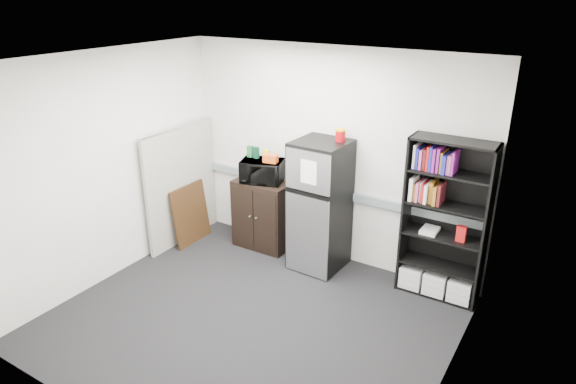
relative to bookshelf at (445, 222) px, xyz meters
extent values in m
plane|color=black|center=(-1.53, -1.57, -0.91)|extent=(4.00, 4.00, 0.00)
cube|color=silver|center=(-1.53, 0.18, 0.44)|extent=(4.00, 0.02, 2.70)
cube|color=silver|center=(0.47, -1.57, 0.44)|extent=(0.02, 3.50, 2.70)
cube|color=silver|center=(-3.53, -1.57, 0.44)|extent=(0.02, 3.50, 2.70)
cube|color=white|center=(-1.53, -1.57, 1.79)|extent=(4.00, 3.50, 0.02)
cube|color=gray|center=(-1.53, 0.15, -0.01)|extent=(3.92, 0.05, 0.10)
cube|color=white|center=(-1.88, 0.18, 0.64)|extent=(0.14, 0.00, 0.10)
cube|color=black|center=(-0.44, -0.01, 0.01)|extent=(0.02, 0.34, 1.85)
cube|color=black|center=(0.44, -0.01, 0.01)|extent=(0.02, 0.34, 1.85)
cube|color=black|center=(0.00, 0.16, 0.01)|extent=(0.90, 0.02, 1.85)
cube|color=black|center=(0.00, -0.01, 0.92)|extent=(0.90, 0.34, 0.02)
cube|color=black|center=(0.00, -0.01, -0.89)|extent=(0.85, 0.32, 0.03)
cube|color=black|center=(0.00, -0.01, -0.54)|extent=(0.85, 0.32, 0.03)
cube|color=black|center=(0.00, -0.01, -0.17)|extent=(0.85, 0.32, 0.02)
cube|color=black|center=(0.00, -0.01, 0.20)|extent=(0.85, 0.32, 0.02)
cube|color=black|center=(0.00, -0.01, 0.57)|extent=(0.85, 0.32, 0.02)
cube|color=silver|center=(-0.28, -0.02, -0.76)|extent=(0.25, 0.30, 0.25)
cube|color=silver|center=(0.00, -0.02, -0.76)|extent=(0.25, 0.30, 0.25)
cube|color=silver|center=(0.28, -0.02, -0.76)|extent=(0.25, 0.30, 0.25)
cube|color=gray|center=(-3.43, -0.49, -0.11)|extent=(0.05, 1.30, 1.60)
cube|color=#B2B2B7|center=(-3.43, -0.49, 0.70)|extent=(0.06, 1.30, 0.02)
cube|color=black|center=(-2.37, -0.06, -0.44)|extent=(0.75, 0.47, 0.94)
cube|color=black|center=(-2.55, -0.30, -0.44)|extent=(0.35, 0.01, 0.83)
cube|color=black|center=(-2.19, -0.30, -0.44)|extent=(0.35, 0.01, 0.83)
cylinder|color=#B2B2B7|center=(-2.42, -0.32, -0.40)|extent=(0.02, 0.02, 0.02)
cylinder|color=#B2B2B7|center=(-2.32, -0.32, -0.40)|extent=(0.02, 0.02, 0.02)
imported|color=black|center=(-2.37, -0.08, 0.17)|extent=(0.62, 0.51, 0.29)
cube|color=#19582D|center=(-2.59, -0.05, 0.40)|extent=(0.08, 0.06, 0.15)
cube|color=#0B3323|center=(-2.49, -0.05, 0.40)|extent=(0.08, 0.06, 0.15)
cube|color=yellow|center=(-2.33, -0.05, 0.39)|extent=(0.07, 0.05, 0.14)
cube|color=#D54C15|center=(-2.23, -0.10, 0.37)|extent=(0.19, 0.13, 0.10)
cube|color=black|center=(-1.48, -0.14, -0.10)|extent=(0.64, 0.64, 1.62)
cube|color=#B2B2B7|center=(-1.48, -0.45, 0.45)|extent=(0.59, 0.04, 0.49)
cube|color=#B2B2B7|center=(-1.48, -0.45, -0.38)|extent=(0.59, 0.04, 1.03)
cube|color=black|center=(-1.48, -0.47, 0.17)|extent=(0.59, 0.03, 0.03)
cube|color=white|center=(-1.46, -0.47, 0.45)|extent=(0.21, 0.01, 0.28)
cube|color=black|center=(-1.48, -0.14, 0.71)|extent=(0.64, 0.64, 0.02)
cylinder|color=#9F070E|center=(-1.30, -0.02, 0.80)|extent=(0.12, 0.12, 0.15)
cylinder|color=gold|center=(-1.30, -0.02, 0.88)|extent=(0.12, 0.12, 0.02)
cube|color=black|center=(-3.30, -0.49, -0.50)|extent=(0.14, 0.64, 0.82)
cube|color=beige|center=(-3.28, -0.49, -0.50)|extent=(0.10, 0.54, 0.69)
camera|label=1|loc=(1.22, -5.25, 2.41)|focal=32.00mm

